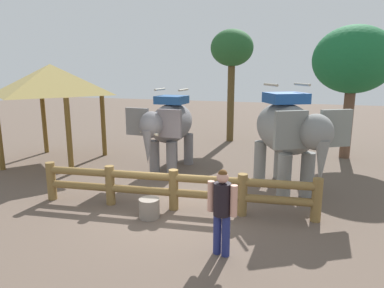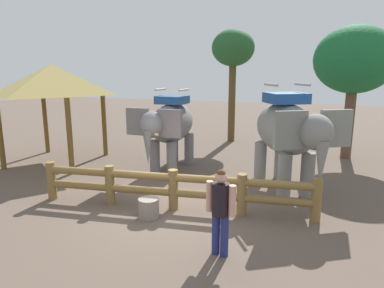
# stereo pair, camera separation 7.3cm
# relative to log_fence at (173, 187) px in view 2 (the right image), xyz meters

# --- Properties ---
(ground_plane) EXTENTS (60.00, 60.00, 0.00)m
(ground_plane) POSITION_rel_log_fence_xyz_m (0.00, 0.03, -0.61)
(ground_plane) COLOR brown
(log_fence) EXTENTS (7.11, 0.98, 1.05)m
(log_fence) POSITION_rel_log_fence_xyz_m (0.00, 0.00, 0.00)
(log_fence) COLOR olive
(log_fence) RESTS_ON ground
(elephant_near_left) EXTENTS (1.90, 3.33, 2.86)m
(elephant_near_left) POSITION_rel_log_fence_xyz_m (-1.38, 3.24, 1.00)
(elephant_near_left) COLOR slate
(elephant_near_left) RESTS_ON ground
(elephant_center) EXTENTS (2.96, 3.62, 3.12)m
(elephant_center) POSITION_rel_log_fence_xyz_m (2.61, 2.40, 1.15)
(elephant_center) COLOR gray
(elephant_center) RESTS_ON ground
(tourist_woman_in_black) EXTENTS (0.59, 0.40, 1.71)m
(tourist_woman_in_black) POSITION_rel_log_fence_xyz_m (1.66, -1.79, 0.38)
(tourist_woman_in_black) COLOR navy
(tourist_woman_in_black) RESTS_ON ground
(thatched_shelter) EXTENTS (4.05, 4.05, 3.70)m
(thatched_shelter) POSITION_rel_log_fence_xyz_m (-5.94, 2.96, 2.50)
(thatched_shelter) COLOR brown
(thatched_shelter) RESTS_ON ground
(tree_far_left) EXTENTS (2.03, 2.03, 5.37)m
(tree_far_left) POSITION_rel_log_fence_xyz_m (-0.42, 8.96, 3.75)
(tree_far_left) COLOR brown
(tree_far_left) RESTS_ON ground
(tree_back_center) EXTENTS (3.03, 3.03, 5.16)m
(tree_back_center) POSITION_rel_log_fence_xyz_m (4.70, 7.10, 3.22)
(tree_back_center) COLOR brown
(tree_back_center) RESTS_ON ground
(feed_bucket) EXTENTS (0.50, 0.50, 0.47)m
(feed_bucket) POSITION_rel_log_fence_xyz_m (-0.38, -0.65, -0.37)
(feed_bucket) COLOR gray
(feed_bucket) RESTS_ON ground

